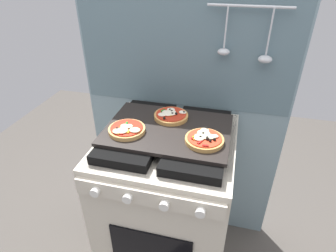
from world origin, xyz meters
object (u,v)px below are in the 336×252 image
(stove, at_px, (168,203))
(pizza_right, at_px, (204,139))
(baking_tray, at_px, (168,129))
(pizza_center, at_px, (171,115))
(pizza_left, at_px, (127,129))

(stove, relative_size, pizza_right, 5.72)
(baking_tray, relative_size, pizza_right, 3.43)
(pizza_right, relative_size, pizza_center, 1.00)
(baking_tray, xyz_separation_m, pizza_right, (0.17, -0.07, 0.02))
(stove, distance_m, pizza_center, 0.49)
(pizza_center, bearing_deg, stove, -84.60)
(pizza_center, bearing_deg, baking_tray, -84.50)
(baking_tray, distance_m, pizza_left, 0.18)
(pizza_right, xyz_separation_m, pizza_center, (-0.18, 0.16, 0.00))
(pizza_center, bearing_deg, pizza_right, -41.36)
(baking_tray, distance_m, pizza_center, 0.09)
(stove, xyz_separation_m, baking_tray, (0.00, 0.00, 0.46))
(pizza_left, xyz_separation_m, pizza_center, (0.15, 0.16, 0.00))
(baking_tray, distance_m, pizza_right, 0.18)
(baking_tray, relative_size, pizza_left, 3.43)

